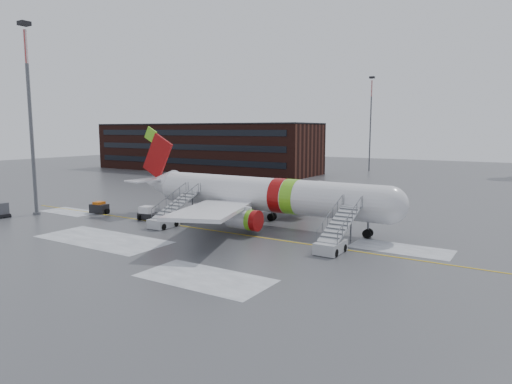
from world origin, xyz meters
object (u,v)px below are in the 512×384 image
Objects in this scene: airstair_fwd at (334,239)px; uld_container at (0,210)px; pushback_tug at (149,214)px; baggage_tractor at (99,208)px; light_mast_near at (30,117)px; airliner at (258,194)px; airstair_aft at (168,217)px.

uld_container is (-41.24, -7.00, -0.22)m from airstair_fwd.
pushback_tug is (-24.41, 1.60, -0.35)m from airstair_fwd.
pushback_tug is 1.02× the size of baggage_tractor.
light_mast_near is (2.21, 3.37, 11.50)m from uld_container.
light_mast_near is (-5.97, -4.92, 11.70)m from baggage_tractor.
baggage_tractor is at bearing 39.47° from light_mast_near.
airliner is at bearing 21.67° from pushback_tug.
baggage_tractor is 0.13× the size of light_mast_near.
airstair_aft is (-19.84, 0.00, 0.00)m from airstair_fwd.
airliner reaches higher than airstair_fwd.
airliner is 30.23m from light_mast_near.
airstair_fwd is 41.83m from uld_container.
uld_container is 0.82× the size of baggage_tractor.
light_mast_near is at bearing -160.33° from pushback_tug.
pushback_tug is 18.90m from uld_container.
airstair_fwd is at bearing -2.25° from baggage_tractor.
airstair_fwd is 2.57× the size of baggage_tractor.
airliner is 11.71× the size of baggage_tractor.
airstair_aft reaches higher than baggage_tractor.
airstair_aft is at bearing 10.69° from light_mast_near.
airstair_fwd is 2.53× the size of pushback_tug.
pushback_tug is (-12.41, -4.93, -2.71)m from airliner.
uld_container is 12.18m from light_mast_near.
light_mast_near reaches higher than airstair_aft.
airliner is 4.55× the size of airstair_aft.
airstair_aft is 13.29m from baggage_tractor.
uld_container is 11.65m from baggage_tractor.
airliner reaches higher than baggage_tractor.
airstair_aft is at bearing 18.10° from uld_container.
light_mast_near is (-39.03, -3.62, 11.28)m from airstair_fwd.
light_mast_near is at bearing -140.53° from baggage_tractor.
baggage_tractor is at bearing 45.38° from uld_container.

